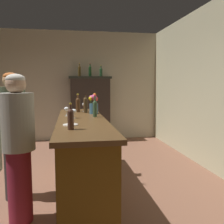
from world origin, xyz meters
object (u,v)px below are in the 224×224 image
at_px(wine_glass_front, 85,105).
at_px(cheese_plate, 70,125).
at_px(wine_glass_mid, 66,109).
at_px(bar_counter, 82,155).
at_px(wine_glass_rear, 74,111).
at_px(flower_arrangement, 94,104).
at_px(patron_tall, 18,142).
at_px(wine_bottle_chardonnay, 85,104).
at_px(display_bottle_center, 101,72).
at_px(display_cabinet, 90,108).
at_px(display_bottle_left, 80,71).
at_px(display_bottle_midleft, 90,71).
at_px(wine_bottle_malbec, 71,118).
at_px(wine_bottle_pinot, 78,104).
at_px(wine_bottle_rose, 95,108).
at_px(patron_redhead, 13,131).

xyz_separation_m(wine_glass_front, cheese_plate, (-0.25, -1.48, -0.11)).
bearing_deg(wine_glass_mid, bar_counter, -58.18).
xyz_separation_m(bar_counter, wine_glass_rear, (-0.11, 0.07, 0.61)).
xyz_separation_m(wine_glass_mid, wine_glass_rear, (0.10, -0.27, -0.00)).
bearing_deg(flower_arrangement, patron_tall, -127.10).
distance_m(wine_bottle_chardonnay, cheese_plate, 1.30).
height_order(flower_arrangement, display_bottle_center, display_bottle_center).
distance_m(display_cabinet, display_bottle_left, 1.00).
distance_m(wine_glass_mid, display_bottle_midleft, 2.97).
height_order(wine_glass_front, display_bottle_midleft, display_bottle_midleft).
xyz_separation_m(wine_bottle_malbec, wine_bottle_pinot, (0.12, 1.68, 0.02)).
relative_size(wine_bottle_pinot, wine_bottle_rose, 0.99).
distance_m(wine_glass_rear, patron_tall, 0.99).
bearing_deg(display_bottle_center, display_cabinet, -180.00).
xyz_separation_m(wine_bottle_chardonnay, wine_bottle_malbec, (-0.24, -1.54, -0.02)).
xyz_separation_m(display_bottle_midleft, display_bottle_center, (0.29, 0.00, -0.02)).
distance_m(display_bottle_left, patron_redhead, 3.52).
height_order(wine_bottle_chardonnay, display_bottle_center, display_bottle_center).
xyz_separation_m(bar_counter, wine_bottle_pinot, (-0.02, 0.86, 0.65)).
xyz_separation_m(display_cabinet, patron_redhead, (-1.26, -3.24, 0.02)).
height_order(wine_bottle_rose, wine_glass_mid, wine_bottle_rose).
distance_m(display_bottle_center, patron_redhead, 3.71).
relative_size(wine_glass_rear, patron_redhead, 0.08).
distance_m(wine_bottle_rose, display_bottle_center, 3.12).
bearing_deg(wine_bottle_chardonnay, display_bottle_midleft, 83.65).
height_order(wine_glass_mid, cheese_plate, wine_glass_mid).
xyz_separation_m(bar_counter, wine_bottle_chardonnay, (0.10, 0.72, 0.66)).
bearing_deg(cheese_plate, display_bottle_center, 77.70).
relative_size(wine_bottle_malbec, cheese_plate, 1.62).
xyz_separation_m(wine_glass_mid, display_bottle_left, (0.30, 2.82, 0.72)).
bearing_deg(cheese_plate, wine_bottle_rose, 63.01).
distance_m(wine_glass_mid, wine_glass_rear, 0.29).
xyz_separation_m(bar_counter, display_cabinet, (0.36, 3.16, 0.37)).
relative_size(wine_bottle_rose, display_bottle_left, 0.94).
distance_m(display_bottle_left, display_bottle_midleft, 0.27).
xyz_separation_m(wine_bottle_malbec, display_bottle_center, (0.80, 3.98, 0.68)).
xyz_separation_m(wine_bottle_pinot, display_bottle_left, (0.12, 2.31, 0.69)).
distance_m(wine_bottle_pinot, wine_glass_mid, 0.55).
relative_size(wine_glass_front, patron_tall, 0.10).
height_order(display_bottle_midleft, display_bottle_center, display_bottle_midleft).
bearing_deg(wine_bottle_malbec, patron_tall, 165.83).
bearing_deg(bar_counter, wine_bottle_rose, 37.39).
relative_size(wine_bottle_malbec, display_bottle_center, 0.95).
bearing_deg(cheese_plate, display_bottle_midleft, 81.99).
relative_size(display_bottle_midleft, display_bottle_center, 1.14).
bearing_deg(wine_bottle_pinot, wine_glass_front, 36.22).
height_order(wine_glass_mid, flower_arrangement, flower_arrangement).
relative_size(flower_arrangement, patron_tall, 0.20).
height_order(bar_counter, display_bottle_center, display_bottle_center).
height_order(wine_glass_mid, wine_glass_rear, wine_glass_mid).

